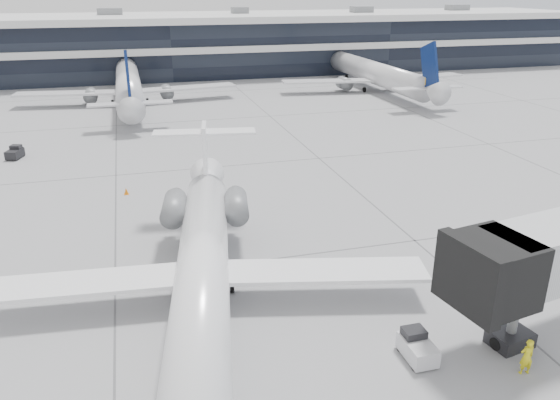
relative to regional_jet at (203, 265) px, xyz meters
name	(u,v)px	position (x,y,z in m)	size (l,w,h in m)	color
ground	(276,259)	(5.20, 4.21, -2.45)	(220.00, 220.00, 0.00)	gray
terminal	(167,48)	(5.20, 86.21, 2.55)	(170.00, 22.00, 10.00)	black
bg_jet_center	(130,102)	(-2.80, 59.21, -2.45)	(32.00, 40.00, 9.60)	silver
bg_jet_right	(373,89)	(37.20, 59.21, -2.45)	(32.00, 40.00, 9.60)	silver
regional_jet	(203,265)	(0.00, 0.00, 0.00)	(24.80, 30.93, 7.16)	white
ramp_worker	(527,357)	(13.20, -9.62, -1.54)	(0.66, 0.44, 1.82)	yellow
baggage_tug	(417,347)	(9.01, -7.29, -1.85)	(1.24, 2.09, 1.32)	silver
traffic_cone	(126,191)	(-3.92, 18.84, -2.17)	(0.50, 0.50, 0.59)	orange
far_tug	(15,153)	(-14.68, 32.56, -1.87)	(1.71, 2.26, 1.28)	black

